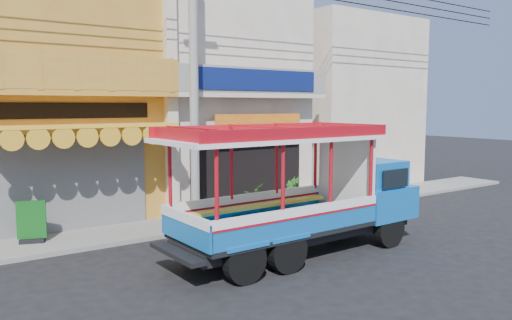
{
  "coord_description": "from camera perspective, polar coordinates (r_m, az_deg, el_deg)",
  "views": [
    {
      "loc": [
        -7.78,
        -9.62,
        3.69
      ],
      "look_at": [
        0.62,
        2.5,
        2.08
      ],
      "focal_mm": 35.0,
      "sensor_mm": 36.0,
      "label": 1
    }
  ],
  "objects": [
    {
      "name": "shophouse_left",
      "position": [
        17.99,
        -22.77,
        7.09
      ],
      "size": [
        6.0,
        7.5,
        8.24
      ],
      "color": "#B97629",
      "rests_on": "ground"
    },
    {
      "name": "shophouse_right",
      "position": [
        20.12,
        -5.69,
        7.4
      ],
      "size": [
        6.0,
        6.75,
        8.24
      ],
      "color": "beige",
      "rests_on": "ground"
    },
    {
      "name": "potted_plant_a",
      "position": [
        16.85,
        -0.46,
        -4.38
      ],
      "size": [
        1.1,
        1.11,
        0.93
      ],
      "primitive_type": "imported",
      "rotation": [
        0.0,
        0.0,
        0.81
      ],
      "color": "#225518",
      "rests_on": "sidewalk"
    },
    {
      "name": "ground",
      "position": [
        12.91,
        4.13,
        -10.39
      ],
      "size": [
        90.0,
        90.0,
        0.0
      ],
      "primitive_type": "plane",
      "color": "black",
      "rests_on": "ground"
    },
    {
      "name": "sidewalk",
      "position": [
        16.1,
        -4.9,
        -6.82
      ],
      "size": [
        30.0,
        2.0,
        0.12
      ],
      "primitive_type": "cube",
      "color": "slate",
      "rests_on": "ground"
    },
    {
      "name": "potted_plant_b",
      "position": [
        17.61,
        4.33,
        -3.91
      ],
      "size": [
        0.66,
        0.66,
        0.94
      ],
      "primitive_type": "imported",
      "rotation": [
        0.0,
        0.0,
        2.42
      ],
      "color": "#225518",
      "rests_on": "sidewalk"
    },
    {
      "name": "filler_building_right",
      "position": [
        24.33,
        8.93,
        6.43
      ],
      "size": [
        6.0,
        6.0,
        7.6
      ],
      "primitive_type": "cube",
      "color": "beige",
      "rests_on": "ground"
    },
    {
      "name": "potted_plant_c",
      "position": [
        17.85,
        4.31,
        -3.59
      ],
      "size": [
        0.67,
        0.67,
        1.06
      ],
      "primitive_type": "imported",
      "rotation": [
        0.0,
        0.0,
        4.57
      ],
      "color": "#225518",
      "rests_on": "sidewalk"
    },
    {
      "name": "green_sign",
      "position": [
        14.39,
        -24.26,
        -6.79
      ],
      "size": [
        0.71,
        0.51,
        1.11
      ],
      "color": "black",
      "rests_on": "sidewalk"
    },
    {
      "name": "utility_pole",
      "position": [
        14.72,
        -6.63,
        11.43
      ],
      "size": [
        28.0,
        0.26,
        9.0
      ],
      "color": "gray",
      "rests_on": "ground"
    },
    {
      "name": "songthaew_truck",
      "position": [
        12.68,
        6.64,
        -3.5
      ],
      "size": [
        6.97,
        2.49,
        3.23
      ],
      "color": "black",
      "rests_on": "ground"
    },
    {
      "name": "party_pilaster",
      "position": [
        15.98,
        -9.7,
        7.26
      ],
      "size": [
        0.35,
        0.3,
        8.0
      ],
      "primitive_type": "cube",
      "color": "beige",
      "rests_on": "ground"
    }
  ]
}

